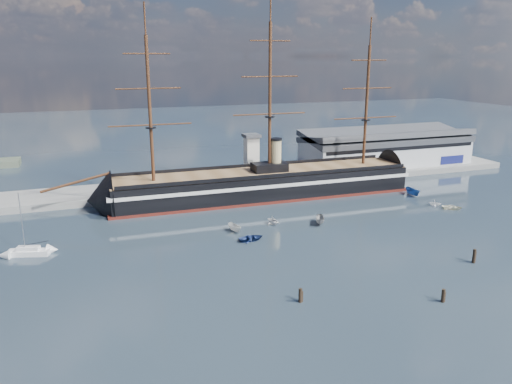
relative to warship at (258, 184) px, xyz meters
name	(u,v)px	position (x,y,z in m)	size (l,w,h in m)	color
ground	(283,217)	(-0.29, -20.00, -4.04)	(600.00, 600.00, 0.00)	#212B38
quay	(268,182)	(9.71, 16.00, -4.04)	(180.00, 18.00, 2.00)	slate
warehouse	(386,148)	(57.71, 20.00, 3.95)	(63.00, 21.00, 11.60)	#B7BABC
quay_tower	(251,157)	(2.71, 13.00, 5.72)	(5.00, 5.00, 15.00)	silver
warship	(258,184)	(0.00, 0.00, 0.00)	(113.03, 17.94, 53.94)	black
sailboat	(28,251)	(-60.82, -25.24, -3.17)	(8.91, 4.82, 13.67)	silver
motorboat_a	(235,232)	(-15.49, -26.45, -4.04)	(5.95, 2.18, 2.38)	silver
motorboat_b	(251,240)	(-13.73, -33.13, -4.04)	(3.63, 1.45, 1.69)	navy
motorboat_c	(320,224)	(6.22, -28.40, -4.04)	(6.49, 2.38, 2.60)	gray
motorboat_d	(273,224)	(-4.92, -24.34, -4.04)	(6.45, 2.79, 2.36)	silver
motorboat_e	(452,209)	(46.22, -29.33, -4.04)	(3.34, 1.34, 1.56)	beige
motorboat_f	(413,196)	(44.67, -14.14, -4.04)	(7.18, 2.63, 2.87)	#254C8B
motorboat_g	(435,206)	(43.77, -25.20, -4.04)	(5.21, 2.26, 1.91)	white
piling_near_left	(300,302)	(-15.77, -63.92, -4.04)	(0.64, 0.64, 3.25)	black
piling_near_mid	(443,302)	(7.13, -72.24, -4.04)	(0.64, 0.64, 3.10)	black
piling_near_right	(473,263)	(24.46, -60.70, -4.04)	(0.64, 0.64, 3.66)	black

